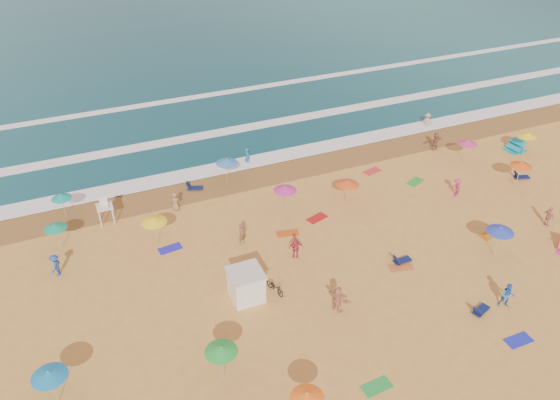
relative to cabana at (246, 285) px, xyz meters
name	(u,v)px	position (x,y,z in m)	size (l,w,h in m)	color
ground	(314,259)	(5.79, 1.72, -1.00)	(220.00, 220.00, 0.00)	gold
wet_sand	(253,177)	(5.79, 14.22, -0.99)	(220.00, 220.00, 0.00)	olive
surf_foam	(222,135)	(5.79, 23.04, -0.90)	(200.00, 18.70, 0.05)	white
cabana	(246,285)	(0.00, 0.00, 0.00)	(2.00, 2.00, 2.00)	white
cabana_roof	(246,273)	(0.00, 0.00, 1.06)	(2.20, 2.20, 0.12)	silver
bicycle	(275,287)	(1.90, -0.30, -0.56)	(0.58, 1.67, 0.88)	black
lifeguard_stand	(106,212)	(-7.15, 12.13, 0.05)	(1.20, 1.20, 2.10)	white
beach_umbrellas	(295,231)	(4.72, 2.78, 1.15)	(44.82, 30.63, 0.75)	#E64F18
loungers	(428,267)	(12.65, -2.38, -0.83)	(46.11, 29.04, 0.34)	#0E1849
towels	(345,264)	(7.60, 0.38, -0.98)	(38.32, 23.66, 0.03)	#B21916
popup_tents	(540,187)	(27.26, 2.11, -0.40)	(9.98, 15.82, 1.20)	#E13286
beachgoers	(312,232)	(6.57, 3.67, -0.15)	(50.80, 25.79, 2.11)	#C7315F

